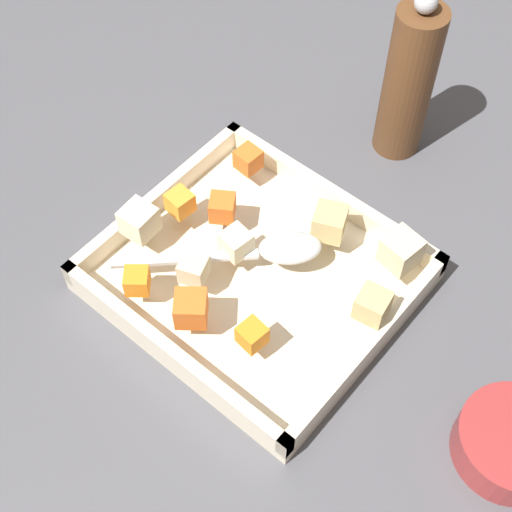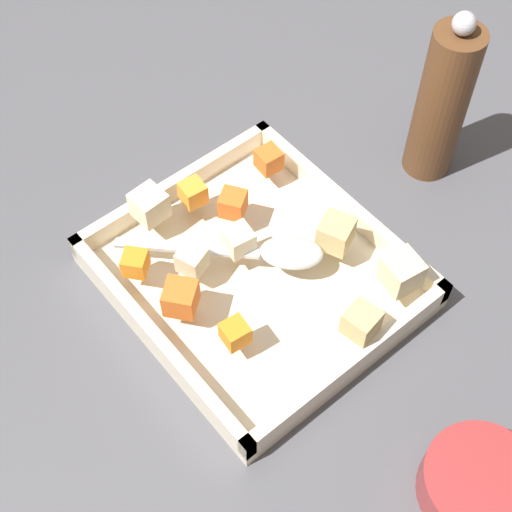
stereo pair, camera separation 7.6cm
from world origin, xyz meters
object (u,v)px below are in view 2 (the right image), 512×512
object	(u,v)px
baking_dish	(256,277)
pepper_mill	(442,103)
small_prep_bowl	(479,485)
serving_spoon	(278,252)

from	to	relation	value
baking_dish	pepper_mill	distance (m)	0.27
pepper_mill	small_prep_bowl	size ratio (longest dim) A/B	2.09
serving_spoon	small_prep_bowl	xyz separation A→B (m)	(0.28, -0.01, -0.03)
baking_dish	pepper_mill	world-z (taller)	pepper_mill
baking_dish	small_prep_bowl	xyz separation A→B (m)	(0.29, 0.01, 0.01)
pepper_mill	small_prep_bowl	xyz separation A→B (m)	(0.29, -0.25, -0.08)
baking_dish	small_prep_bowl	size ratio (longest dim) A/B	2.86
baking_dish	small_prep_bowl	bearing A→B (deg)	1.71
small_prep_bowl	pepper_mill	bearing A→B (deg)	139.46
small_prep_bowl	serving_spoon	bearing A→B (deg)	177.63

